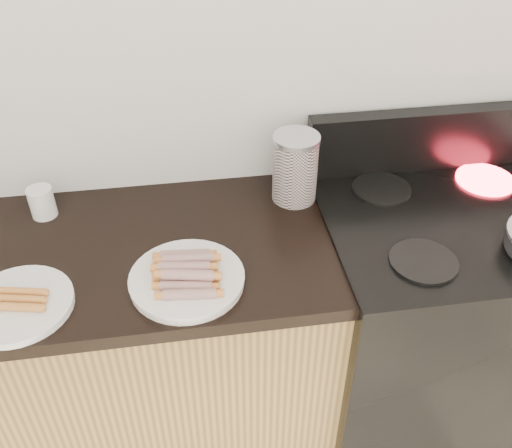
{
  "coord_description": "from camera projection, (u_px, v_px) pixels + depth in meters",
  "views": [
    {
      "loc": [
        0.01,
        0.47,
        1.91
      ],
      "look_at": [
        0.18,
        1.62,
        1.0
      ],
      "focal_mm": 40.0,
      "sensor_mm": 36.0,
      "label": 1
    }
  ],
  "objects": [
    {
      "name": "burner_far_right",
      "position": [
        485.0,
        180.0,
        1.8
      ],
      "size": [
        0.18,
        0.18,
        0.01
      ],
      "primitive_type": "cylinder",
      "color": "#FF1E2D",
      "rests_on": "stove"
    },
    {
      "name": "mug",
      "position": [
        42.0,
        202.0,
        1.65
      ],
      "size": [
        0.08,
        0.08,
        0.09
      ],
      "primitive_type": "cylinder",
      "rotation": [
        0.0,
        0.0,
        -0.03
      ],
      "color": "white",
      "rests_on": "counter_slab"
    },
    {
      "name": "stove",
      "position": [
        428.0,
        325.0,
        1.93
      ],
      "size": [
        0.76,
        0.65,
        0.91
      ],
      "color": "black",
      "rests_on": "floor"
    },
    {
      "name": "main_plate",
      "position": [
        187.0,
        281.0,
        1.44
      ],
      "size": [
        0.35,
        0.35,
        0.02
      ],
      "primitive_type": "cylinder",
      "rotation": [
        0.0,
        0.0,
        -0.23
      ],
      "color": "white",
      "rests_on": "counter_slab"
    },
    {
      "name": "wall_back",
      "position": [
        169.0,
        61.0,
        1.57
      ],
      "size": [
        4.0,
        0.04,
        2.6
      ],
      "primitive_type": "cube",
      "color": "silver",
      "rests_on": "ground"
    },
    {
      "name": "burner_far_left",
      "position": [
        382.0,
        189.0,
        1.76
      ],
      "size": [
        0.18,
        0.18,
        0.01
      ],
      "primitive_type": "cylinder",
      "color": "black",
      "rests_on": "stove"
    },
    {
      "name": "canister",
      "position": [
        295.0,
        168.0,
        1.68
      ],
      "size": [
        0.14,
        0.14,
        0.21
      ],
      "rotation": [
        0.0,
        0.0,
        -0.39
      ],
      "color": "white",
      "rests_on": "counter_slab"
    },
    {
      "name": "burner_near_left",
      "position": [
        423.0,
        261.0,
        1.49
      ],
      "size": [
        0.18,
        0.18,
        0.01
      ],
      "primitive_type": "cylinder",
      "color": "black",
      "rests_on": "stove"
    },
    {
      "name": "side_plate",
      "position": [
        18.0,
        305.0,
        1.38
      ],
      "size": [
        0.33,
        0.33,
        0.02
      ],
      "primitive_type": "cylinder",
      "rotation": [
        0.0,
        0.0,
        -0.28
      ],
      "color": "white",
      "rests_on": "counter_slab"
    },
    {
      "name": "hotdog_pile",
      "position": [
        186.0,
        272.0,
        1.42
      ],
      "size": [
        0.13,
        0.19,
        0.05
      ],
      "rotation": [
        0.0,
        0.0,
        -0.15
      ],
      "color": "maroon",
      "rests_on": "main_plate"
    },
    {
      "name": "stove_panel",
      "position": [
        425.0,
        140.0,
        1.81
      ],
      "size": [
        0.76,
        0.06,
        0.2
      ],
      "primitive_type": "cube",
      "color": "black",
      "rests_on": "stove"
    },
    {
      "name": "plain_sausages",
      "position": [
        16.0,
        299.0,
        1.36
      ],
      "size": [
        0.14,
        0.1,
        0.02
      ],
      "rotation": [
        0.0,
        0.0,
        -0.21
      ],
      "color": "#C26439",
      "rests_on": "side_plate"
    }
  ]
}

